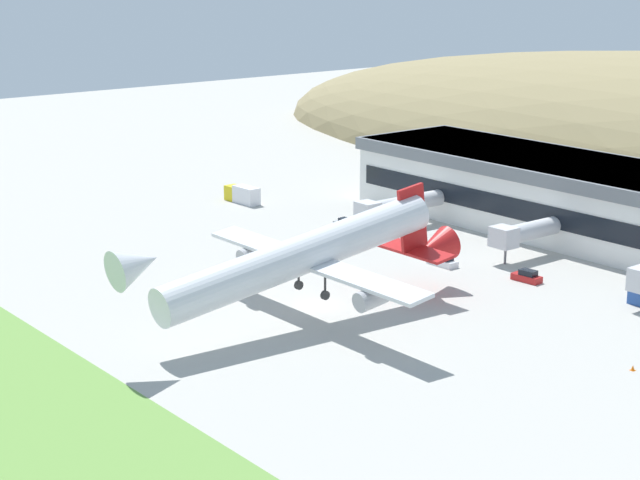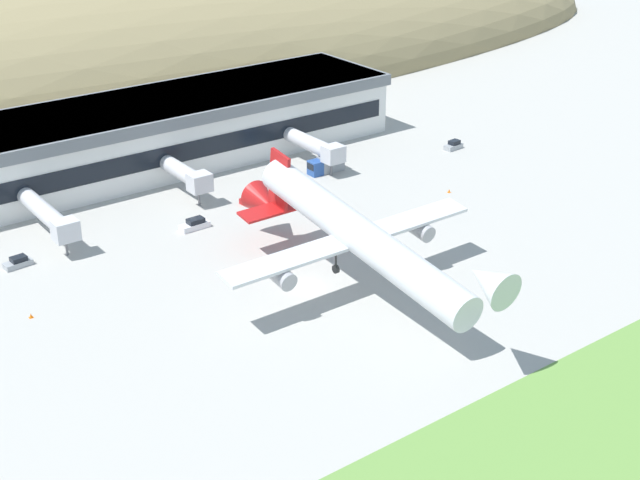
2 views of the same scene
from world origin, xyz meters
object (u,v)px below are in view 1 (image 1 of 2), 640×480
Objects in this scene: service_car_0 at (527,277)px; terminal_building at (610,201)px; service_car_1 at (443,261)px; traffic_cone_0 at (258,235)px; jetway_1 at (522,233)px; cargo_airplane at (306,256)px; jetway_0 at (397,206)px; traffic_cone_1 at (633,368)px; box_truck at (242,195)px; service_car_3 at (345,223)px.

terminal_building is at bearing 102.42° from service_car_0.
traffic_cone_0 is at bearing -159.28° from service_car_1.
service_car_1 is (-6.89, -28.07, -5.74)m from terminal_building.
cargo_airplane reaches higher than jetway_1.
service_car_0 is at bearing -9.21° from jetway_0.
cargo_airplane is at bearing -90.13° from terminal_building.
terminal_building is 157.69× the size of traffic_cone_1.
service_car_0 is at bearing 150.55° from traffic_cone_1.
terminal_building is 17.55m from jetway_1.
service_car_1 is 49.75m from box_truck.
box_truck is 23.85m from traffic_cone_0.
jetway_1 is (23.56, 2.39, -0.00)m from jetway_0.
box_truck reaches higher than traffic_cone_0.
traffic_cone_0 is 69.02m from traffic_cone_1.
service_car_0 is 43.65m from traffic_cone_0.
traffic_cone_0 is (-10.28, -19.34, -3.71)m from jetway_0.
traffic_cone_0 is at bearing 152.49° from cargo_airplane.
terminal_building is 23.60× the size of service_car_3.
box_truck is at bearing -165.91° from jetway_0.
box_truck is (-54.68, -10.20, -2.53)m from jetway_1.
service_car_3 is (-37.65, 0.08, -0.07)m from service_car_0.
service_car_3 is 24.60m from box_truck.
traffic_cone_0 is (20.84, -11.53, -1.18)m from box_truck.
jetway_0 is 0.35× the size of cargo_airplane.
traffic_cone_0 is at bearing -160.84° from service_car_0.
service_car_0 is at bearing 80.40° from cargo_airplane.
jetway_1 is at bearing 146.71° from traffic_cone_1.
cargo_airplane reaches higher than jetway_0.
service_car_0 is at bearing 2.58° from box_truck.
service_car_3 is 6.68× the size of traffic_cone_0.
terminal_building reaches higher than service_car_1.
cargo_airplane is (25.38, -37.92, 4.09)m from jetway_0.
jetway_1 is at bearing 92.59° from cargo_airplane.
jetway_1 is 0.25× the size of cargo_airplane.
terminal_building reaches higher than traffic_cone_1.
service_car_1 is at bearing 102.90° from cargo_airplane.
cargo_airplane is at bearing -28.05° from box_truck.
cargo_airplane is (1.83, -40.31, 4.10)m from jetway_1.
service_car_3 is at bearing 76.04° from traffic_cone_0.
jetway_0 is at bearing -174.20° from jetway_1.
service_car_1 is at bearing -164.62° from service_car_0.
service_car_0 reaches higher than traffic_cone_0.
cargo_airplane is at bearing -99.60° from service_car_0.
jetway_0 is at bearing 62.01° from traffic_cone_0.
box_truck is at bearing 151.05° from traffic_cone_0.
service_car_1 is 30.90m from traffic_cone_0.
jetway_1 is 42.23m from traffic_cone_1.
terminal_building is 29.47m from service_car_1.
service_car_1 is 7.85× the size of traffic_cone_1.
jetway_1 is (-1.96, -17.27, -2.41)m from terminal_building.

